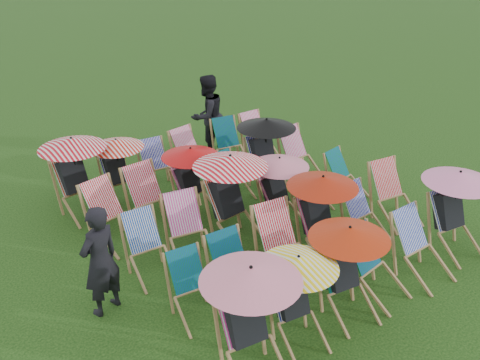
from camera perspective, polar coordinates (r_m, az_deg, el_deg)
ground at (r=8.90m, az=2.00°, el=-5.62°), size 100.00×100.00×0.00m
deckchair_0 at (r=6.11m, az=1.24°, el=-14.80°), size 1.14×1.21×1.36m
deckchair_1 at (r=6.59m, az=6.19°, el=-12.50°), size 0.98×1.04×1.16m
deckchair_2 at (r=7.07m, az=11.45°, el=-9.43°), size 1.04×1.11×1.24m
deckchair_3 at (r=7.57m, az=14.47°, el=-8.90°), size 0.71×0.91×0.92m
deckchair_4 at (r=8.12m, az=18.96°, el=-6.81°), size 0.64×0.89×0.95m
deckchair_5 at (r=8.79m, az=22.09°, el=-3.07°), size 1.09×1.16×1.29m
deckchair_6 at (r=7.04m, az=-4.92°, el=-11.50°), size 0.65×0.83×0.84m
deckchair_7 at (r=7.22m, az=-0.26°, el=-9.86°), size 0.66×0.88×0.92m
deckchair_8 at (r=7.69m, az=4.81°, el=-6.95°), size 0.80×1.02×1.02m
deckchair_9 at (r=8.15m, az=8.80°, el=-3.75°), size 1.07×1.13×1.27m
deckchair_10 at (r=8.80m, az=13.26°, el=-3.55°), size 0.58×0.81×0.86m
deckchair_11 at (r=9.41m, az=16.26°, el=-1.46°), size 0.78×0.99×0.97m
deckchair_12 at (r=7.83m, az=-9.66°, el=-7.13°), size 0.65×0.87×0.90m
deckchair_13 at (r=8.08m, az=-5.39°, el=-5.40°), size 0.80×0.99×0.96m
deckchair_14 at (r=8.42m, az=-0.77°, el=-1.82°), size 1.18×1.26×1.40m
deckchair_15 at (r=8.90m, az=4.43°, el=-1.11°), size 0.99×1.07×1.17m
deckchair_16 at (r=9.48m, az=7.54°, el=-0.87°), size 0.68×0.84×0.81m
deckchair_17 at (r=10.01m, az=11.33°, el=0.47°), size 0.67×0.84×0.83m
deckchair_18 at (r=8.65m, az=-13.38°, el=-3.65°), size 0.81×1.01×0.98m
deckchair_19 at (r=8.95m, az=-9.36°, el=-2.06°), size 0.70×0.96×1.01m
deckchair_20 at (r=9.22m, az=-5.00°, el=-0.02°), size 1.00×1.08×1.19m
deckchair_21 at (r=9.80m, az=-0.74°, el=0.34°), size 0.60×0.79×0.81m
deckchair_22 at (r=10.10m, az=2.85°, el=2.97°), size 1.11×1.18×1.32m
deckchair_23 at (r=10.60m, az=6.50°, el=2.71°), size 0.64×0.89×0.96m
deckchair_24 at (r=9.57m, az=-17.03°, el=0.48°), size 1.15×1.22×1.36m
deckchair_25 at (r=9.82m, az=-12.82°, el=1.06°), size 0.98×1.03×1.17m
deckchair_26 at (r=10.23m, az=-8.72°, el=1.43°), size 0.67×0.87×0.89m
deckchair_27 at (r=10.56m, az=-4.93°, el=2.67°), size 0.75×0.95×0.94m
deckchair_28 at (r=11.05m, az=-1.00°, el=3.85°), size 0.76×0.95×0.93m
deckchair_29 at (r=11.48m, az=2.10°, el=4.67°), size 0.62×0.85×0.91m
person_left at (r=7.10m, az=-14.69°, el=-8.36°), size 0.65×0.52×1.56m
person_rear at (r=11.45m, az=-3.52°, el=6.86°), size 0.97×0.83×1.76m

